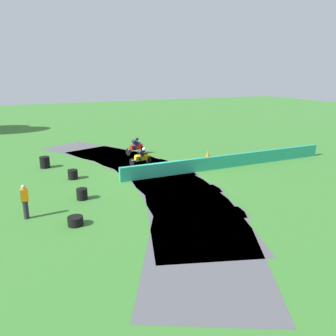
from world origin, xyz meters
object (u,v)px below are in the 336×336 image
object	(u,v)px
motorcycle_chase_red	(136,146)
tire_stack_mid_b	(73,174)
tire_stack_mid_a	(82,194)
traffic_cone	(208,154)
tire_stack_near	(75,221)
track_marshal	(25,202)
tire_stack_far	(45,162)
motorcycle_lead_yellow	(142,157)

from	to	relation	value
motorcycle_chase_red	tire_stack_mid_b	size ratio (longest dim) A/B	2.78
tire_stack_mid_a	traffic_cone	world-z (taller)	tire_stack_mid_a
tire_stack_mid_a	traffic_cone	bearing A→B (deg)	26.38
tire_stack_near	traffic_cone	distance (m)	14.82
tire_stack_near	track_marshal	xyz separation A→B (m)	(-1.90, 1.70, 0.62)
motorcycle_chase_red	tire_stack_far	world-z (taller)	motorcycle_chase_red
motorcycle_lead_yellow	tire_stack_near	distance (m)	10.45
tire_stack_near	tire_stack_far	world-z (taller)	tire_stack_far
tire_stack_near	traffic_cone	bearing A→B (deg)	35.56
motorcycle_chase_red	tire_stack_near	distance (m)	13.77
tire_stack_mid_a	traffic_cone	distance (m)	12.42
motorcycle_lead_yellow	tire_stack_far	xyz separation A→B (m)	(-6.46, 2.24, -0.24)
tire_stack_mid_a	tire_stack_far	bearing A→B (deg)	98.21
tire_stack_mid_a	motorcycle_lead_yellow	bearing A→B (deg)	44.01
motorcycle_chase_red	tire_stack_far	size ratio (longest dim) A/B	2.13
motorcycle_chase_red	tire_stack_mid_b	bearing A→B (deg)	-141.45
motorcycle_chase_red	tire_stack_mid_a	size ratio (longest dim) A/B	2.84
track_marshal	tire_stack_far	bearing A→B (deg)	78.79
track_marshal	traffic_cone	distance (m)	15.59
tire_stack_mid_b	traffic_cone	size ratio (longest dim) A/B	1.39
tire_stack_mid_b	traffic_cone	bearing A→B (deg)	8.42
motorcycle_lead_yellow	motorcycle_chase_red	size ratio (longest dim) A/B	1.00
track_marshal	tire_stack_mid_b	bearing A→B (deg)	60.11
tire_stack_far	traffic_cone	distance (m)	12.36
motorcycle_lead_yellow	tire_stack_mid_b	world-z (taller)	motorcycle_lead_yellow
tire_stack_far	track_marshal	size ratio (longest dim) A/B	0.49
motorcycle_lead_yellow	motorcycle_chase_red	bearing A→B (deg)	76.76
tire_stack_far	tire_stack_near	bearing A→B (deg)	-89.20
traffic_cone	motorcycle_lead_yellow	bearing A→B (deg)	-176.89
tire_stack_mid_b	track_marshal	distance (m)	6.14
motorcycle_lead_yellow	tire_stack_mid_a	size ratio (longest dim) A/B	2.85
tire_stack_near	tire_stack_mid_a	distance (m)	3.24
tire_stack_mid_b	track_marshal	xyz separation A→B (m)	(-3.05, -5.31, 0.52)
tire_stack_near	tire_stack_far	distance (m)	10.55
track_marshal	traffic_cone	world-z (taller)	track_marshal
tire_stack_far	track_marshal	xyz separation A→B (m)	(-1.75, -8.84, 0.42)
motorcycle_lead_yellow	tire_stack_near	size ratio (longest dim) A/B	2.51
tire_stack_near	tire_stack_mid_b	bearing A→B (deg)	80.67
motorcycle_chase_red	traffic_cone	world-z (taller)	motorcycle_chase_red
traffic_cone	motorcycle_chase_red	bearing A→B (deg)	147.36
motorcycle_lead_yellow	motorcycle_chase_red	xyz separation A→B (m)	(0.82, 3.47, 0.03)
tire_stack_near	tire_stack_mid_b	xyz separation A→B (m)	(1.15, 7.01, 0.10)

